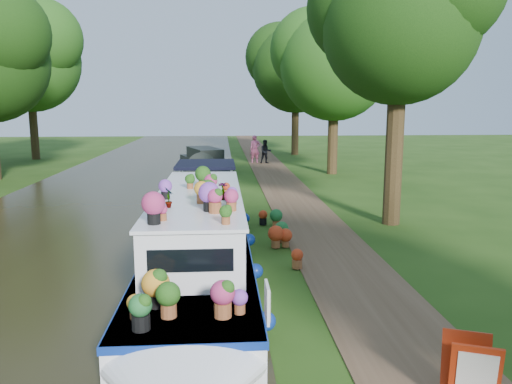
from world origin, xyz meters
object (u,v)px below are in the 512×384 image
object	(u,v)px
second_boat	(205,160)
plant_boat	(200,236)
sandwich_board	(470,378)
pedestrian_pink	(255,149)
pedestrian_dark	(266,152)

from	to	relation	value
second_boat	plant_boat	bearing A→B (deg)	-106.30
sandwich_board	pedestrian_pink	distance (m)	27.52
pedestrian_dark	second_boat	bearing A→B (deg)	-157.55
plant_boat	pedestrian_dark	distance (m)	21.65
sandwich_board	pedestrian_pink	xyz separation A→B (m)	(-0.88, 27.50, 0.48)
pedestrian_pink	pedestrian_dark	world-z (taller)	pedestrian_pink
sandwich_board	pedestrian_pink	world-z (taller)	pedestrian_pink
plant_boat	second_boat	bearing A→B (deg)	91.49
sandwich_board	pedestrian_pink	size ratio (longest dim) A/B	0.53
pedestrian_dark	sandwich_board	bearing A→B (deg)	-95.57
second_boat	pedestrian_dark	world-z (taller)	pedestrian_dark
second_boat	pedestrian_dark	size ratio (longest dim) A/B	4.38
plant_boat	second_boat	world-z (taller)	plant_boat
sandwich_board	second_boat	bearing A→B (deg)	120.74
second_boat	sandwich_board	bearing A→B (deg)	-98.39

